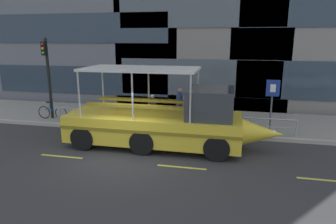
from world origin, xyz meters
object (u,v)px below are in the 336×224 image
(parking_sign, at_px, (272,97))
(duck_tour_boat, at_px, (166,122))
(leaned_bicycle, at_px, (52,112))
(pedestrian_mid_right, at_px, (152,105))
(pedestrian_mid_left, at_px, (180,101))
(traffic_light_pole, at_px, (48,71))
(pedestrian_near_bow, at_px, (231,106))

(parking_sign, bearing_deg, duck_tour_boat, -152.09)
(leaned_bicycle, bearing_deg, pedestrian_mid_right, 6.22)
(duck_tour_boat, height_order, pedestrian_mid_left, duck_tour_boat)
(traffic_light_pole, relative_size, leaned_bicycle, 2.52)
(pedestrian_near_bow, relative_size, pedestrian_mid_left, 0.95)
(pedestrian_near_bow, distance_m, pedestrian_mid_left, 2.75)
(traffic_light_pole, xyz_separation_m, pedestrian_mid_right, (5.73, 0.46, -1.75))
(pedestrian_near_bow, relative_size, pedestrian_mid_right, 1.14)
(parking_sign, xyz_separation_m, leaned_bicycle, (-11.48, -0.01, -1.33))
(parking_sign, distance_m, leaned_bicycle, 11.56)
(leaned_bicycle, xyz_separation_m, duck_tour_boat, (6.99, -2.37, 0.53))
(parking_sign, height_order, leaned_bicycle, parking_sign)
(duck_tour_boat, xyz_separation_m, pedestrian_mid_left, (-0.06, 3.56, 0.17))
(leaned_bicycle, relative_size, duck_tour_boat, 0.19)
(parking_sign, bearing_deg, traffic_light_pole, 179.32)
(pedestrian_near_bow, xyz_separation_m, pedestrian_mid_left, (-2.73, 0.35, 0.05))
(leaned_bicycle, relative_size, pedestrian_mid_left, 0.98)
(pedestrian_mid_right, bearing_deg, traffic_light_pole, -175.43)
(leaned_bicycle, bearing_deg, duck_tour_boat, -18.71)
(traffic_light_pole, distance_m, leaned_bicycle, 2.28)
(traffic_light_pole, relative_size, pedestrian_mid_left, 2.46)
(traffic_light_pole, xyz_separation_m, pedestrian_mid_left, (7.09, 1.05, -1.57))
(duck_tour_boat, distance_m, pedestrian_near_bow, 4.17)
(traffic_light_pole, height_order, parking_sign, traffic_light_pole)
(duck_tour_boat, bearing_deg, pedestrian_near_bow, 50.29)
(traffic_light_pole, height_order, pedestrian_mid_right, traffic_light_pole)
(leaned_bicycle, bearing_deg, pedestrian_near_bow, 4.98)
(traffic_light_pole, xyz_separation_m, pedestrian_near_bow, (9.82, 0.69, -1.62))
(traffic_light_pole, bearing_deg, duck_tour_boat, -19.39)
(pedestrian_mid_right, bearing_deg, pedestrian_near_bow, 3.29)
(pedestrian_mid_right, bearing_deg, duck_tour_boat, -64.46)
(parking_sign, relative_size, pedestrian_mid_right, 1.68)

